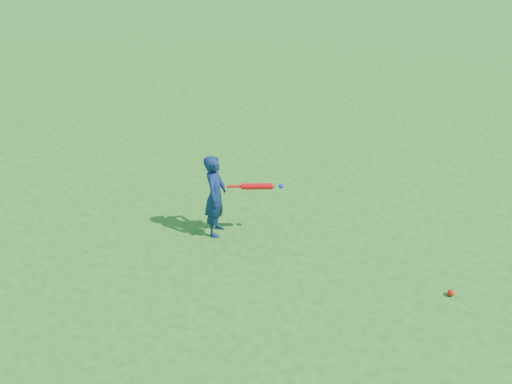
# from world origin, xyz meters

# --- Properties ---
(ground) EXTENTS (80.00, 80.00, 0.00)m
(ground) POSITION_xyz_m (0.00, 0.00, 0.00)
(ground) COLOR #1F6919
(ground) RESTS_ON ground
(child) EXTENTS (0.39, 0.46, 1.07)m
(child) POSITION_xyz_m (0.47, 0.51, 0.53)
(child) COLOR #10224C
(child) RESTS_ON ground
(ground_ball_red) EXTENTS (0.08, 0.08, 0.08)m
(ground_ball_red) POSITION_xyz_m (3.33, 0.96, 0.04)
(ground_ball_red) COLOR red
(ground_ball_red) RESTS_ON ground
(bat_swing) EXTENTS (0.58, 0.43, 0.08)m
(bat_swing) POSITION_xyz_m (0.93, 0.79, 0.68)
(bat_swing) COLOR red
(bat_swing) RESTS_ON ground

